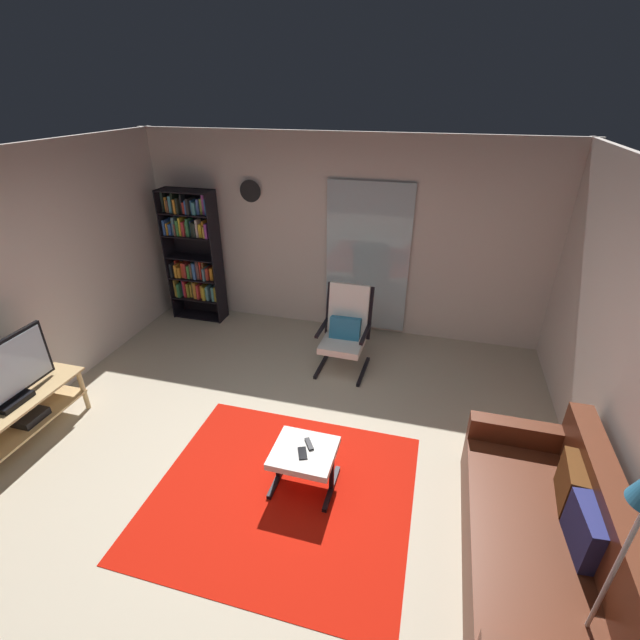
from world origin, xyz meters
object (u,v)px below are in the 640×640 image
(wall_clock, at_px, (250,191))
(ottoman, at_px, (304,456))
(television, at_px, (3,377))
(leather_sofa, at_px, (547,546))
(lounge_armchair, at_px, (346,327))
(cell_phone, at_px, (303,453))
(tv_stand, at_px, (20,417))
(tv_remote, at_px, (309,444))
(bookshelf_near_tv, at_px, (193,252))

(wall_clock, bearing_deg, ottoman, -61.13)
(television, height_order, leather_sofa, television)
(lounge_armchair, distance_m, cell_phone, 1.97)
(lounge_armchair, bearing_deg, tv_stand, -140.96)
(tv_stand, xyz_separation_m, tv_remote, (2.73, 0.29, 0.07))
(tv_stand, height_order, lounge_armchair, lounge_armchair)
(bookshelf_near_tv, relative_size, wall_clock, 6.44)
(bookshelf_near_tv, relative_size, lounge_armchair, 1.83)
(television, relative_size, tv_remote, 6.88)
(leather_sofa, bearing_deg, lounge_armchair, 130.00)
(television, relative_size, wall_clock, 3.42)
(television, height_order, bookshelf_near_tv, bookshelf_near_tv)
(leather_sofa, xyz_separation_m, cell_phone, (-1.83, 0.29, 0.10))
(bookshelf_near_tv, relative_size, ottoman, 3.56)
(bookshelf_near_tv, bearing_deg, lounge_armchair, -17.57)
(tv_stand, bearing_deg, wall_clock, 70.20)
(tv_stand, xyz_separation_m, bookshelf_near_tv, (0.27, 2.89, 0.67))
(leather_sofa, distance_m, lounge_armchair, 2.96)
(bookshelf_near_tv, height_order, tv_remote, bookshelf_near_tv)
(bookshelf_near_tv, relative_size, leather_sofa, 0.96)
(cell_phone, bearing_deg, leather_sofa, -32.02)
(wall_clock, bearing_deg, leather_sofa, -43.26)
(bookshelf_near_tv, distance_m, tv_remote, 3.63)
(television, relative_size, bookshelf_near_tv, 0.53)
(lounge_armchair, xyz_separation_m, wall_clock, (-1.52, 0.96, 1.32))
(leather_sofa, relative_size, ottoman, 3.70)
(television, xyz_separation_m, tv_remote, (2.73, 0.30, -0.39))
(lounge_armchair, bearing_deg, bookshelf_near_tv, 162.43)
(tv_stand, xyz_separation_m, television, (0.00, -0.01, 0.46))
(lounge_armchair, distance_m, wall_clock, 2.23)
(cell_phone, bearing_deg, bookshelf_near_tv, 108.91)
(television, bearing_deg, wall_clock, 70.31)
(leather_sofa, height_order, wall_clock, wall_clock)
(bookshelf_near_tv, bearing_deg, tv_stand, -95.35)
(lounge_armchair, height_order, ottoman, lounge_armchair)
(leather_sofa, bearing_deg, wall_clock, 136.74)
(bookshelf_near_tv, bearing_deg, ottoman, -47.67)
(leather_sofa, relative_size, tv_remote, 13.47)
(television, xyz_separation_m, bookshelf_near_tv, (0.27, 2.91, 0.21))
(tv_stand, bearing_deg, ottoman, 4.60)
(tv_stand, bearing_deg, tv_remote, 6.01)
(leather_sofa, distance_m, tv_remote, 1.85)
(television, height_order, tv_remote, television)
(tv_stand, relative_size, ottoman, 2.53)
(tv_stand, distance_m, television, 0.46)
(ottoman, bearing_deg, cell_phone, -88.41)
(tv_stand, bearing_deg, cell_phone, 3.71)
(wall_clock, bearing_deg, television, -109.69)
(television, height_order, lounge_armchair, television)
(tv_stand, distance_m, leather_sofa, 4.54)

